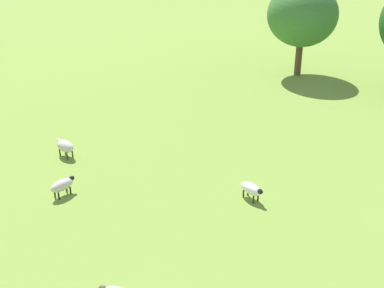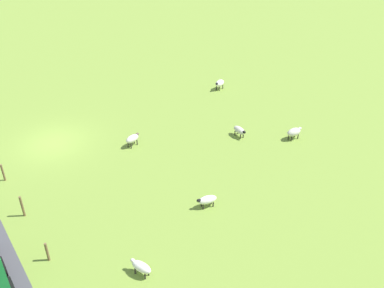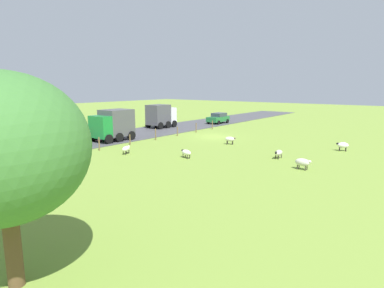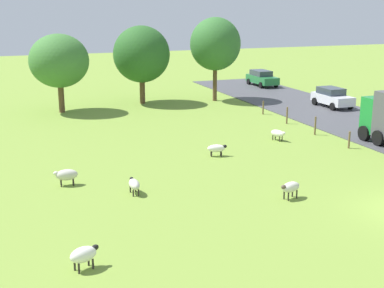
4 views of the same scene
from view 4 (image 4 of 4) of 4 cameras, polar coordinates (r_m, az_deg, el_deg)
The scene contains 15 objects.
sheep_0 at distance 35.11m, azimuth 9.13°, elevation 1.12°, with size 0.79×1.18×0.71m.
sheep_1 at distance 18.53m, azimuth -11.46°, elevation -11.46°, with size 1.12×0.82×0.81m.
sheep_2 at distance 25.14m, azimuth -6.18°, elevation -4.28°, with size 0.47×1.16×0.71m.
sheep_3 at distance 24.78m, azimuth 10.45°, elevation -4.55°, with size 1.16×0.75×0.80m.
sheep_4 at distance 31.13m, azimuth 2.63°, elevation -0.47°, with size 1.19×0.68×0.70m.
sheep_5 at distance 26.84m, azimuth -13.22°, elevation -3.22°, with size 1.19×0.62×0.82m.
tree_0 at distance 44.59m, azimuth -13.97°, elevation 8.57°, with size 4.76×4.76×6.33m.
tree_1 at distance 47.48m, azimuth -5.40°, elevation 9.48°, with size 4.94×4.94×6.81m.
tree_2 at distance 48.62m, azimuth 2.50°, elevation 10.58°, with size 4.53×4.53×7.49m.
fence_post_4 at distance 34.19m, azimuth 16.39°, elevation 0.43°, with size 0.12×0.12×1.07m, color brown.
fence_post_5 at distance 37.11m, azimuth 12.99°, elevation 1.90°, with size 0.12×0.12×1.26m, color brown.
fence_post_6 at distance 40.19m, azimuth 10.08°, elevation 3.02°, with size 0.12×0.12×1.25m, color brown.
fence_post_7 at distance 43.39m, azimuth 7.58°, elevation 3.86°, with size 0.12×0.12×1.09m, color brown.
car_0 at distance 47.37m, azimuth 14.69°, elevation 4.86°, with size 1.97×4.06×1.62m.
car_3 at distance 58.26m, azimuth 7.46°, elevation 6.99°, with size 2.01×4.39×1.63m.
Camera 4 is at (-16.48, -16.63, 8.64)m, focal length 50.10 mm.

